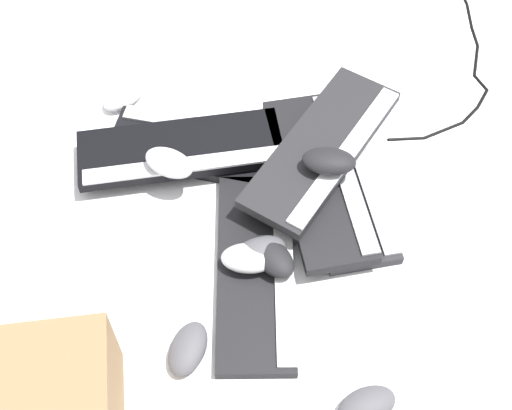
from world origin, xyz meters
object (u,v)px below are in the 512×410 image
Objects in this scene: keyboard_2 at (208,149)px; keyboard_3 at (319,177)px; mouse_3 at (367,406)px; mouse_5 at (249,258)px; mouse_6 at (259,252)px; mouse_2 at (123,95)px; mouse_0 at (169,163)px; keyboard_5 at (323,148)px; mouse_1 at (272,257)px; keyboard_0 at (257,269)px; keyboard_1 at (341,179)px; keyboard_4 at (181,150)px; mouse_7 at (329,161)px; mouse_4 at (188,348)px.

keyboard_2 is 0.96× the size of keyboard_3.
mouse_5 is (-0.22, -0.27, 0.03)m from mouse_3.
mouse_6 is at bearing -20.07° from keyboard_3.
keyboard_3 is (0.04, 0.26, 0.03)m from keyboard_2.
mouse_6 is (-0.02, 0.02, 0.00)m from mouse_5.
mouse_2 is 1.00× the size of mouse_5.
mouse_2 is 1.00× the size of mouse_6.
mouse_0 is 0.28m from mouse_2.
mouse_5 is (0.28, -0.09, -0.02)m from keyboard_5.
mouse_0 is at bearing 109.66° from mouse_6.
mouse_1 is 1.00× the size of mouse_3.
keyboard_0 is 1.00× the size of keyboard_1.
keyboard_5 is (-0.06, 0.30, 0.03)m from keyboard_4.
mouse_5 is at bearing 55.99° from mouse_1.
mouse_7 reaches higher than keyboard_2.
mouse_2 is 1.00× the size of mouse_7.
mouse_1 is at bearing -175.05° from mouse_5.
keyboard_5 reaches higher than keyboard_4.
mouse_0 is at bearing -67.94° from keyboard_5.
keyboard_4 is 4.21× the size of mouse_0.
keyboard_3 is at bearing 4.89° from keyboard_5.
keyboard_0 is 1.00× the size of keyboard_3.
mouse_3 is (0.49, 0.43, 0.01)m from keyboard_2.
keyboard_4 is at bearing -2.59° from mouse_1.
mouse_1 is 1.00× the size of mouse_4.
mouse_6 is at bearing -26.76° from keyboard_1.
mouse_3 is at bearing 21.48° from keyboard_3.
mouse_4 is 0.23m from mouse_6.
mouse_6 is at bearing -80.77° from mouse_3.
mouse_0 reaches higher than keyboard_5.
keyboard_4 is at bearing -60.65° from mouse_5.
keyboard_4 is at bearing 99.36° from mouse_6.
keyboard_0 and keyboard_1 have the same top height.
mouse_7 reaches higher than keyboard_4.
keyboard_5 is at bearing -62.25° from mouse_1.
keyboard_5 is at bearing 36.92° from mouse_6.
keyboard_2 is 0.65m from mouse_3.
mouse_2 is 1.00× the size of mouse_4.
mouse_3 is at bearing -90.59° from mouse_4.
keyboard_3 is at bearing 161.54° from keyboard_0.
mouse_0 is at bearing -74.79° from keyboard_1.
keyboard_3 is 0.25m from mouse_5.
keyboard_3 is 0.99× the size of keyboard_5.
mouse_3 is at bearing -23.18° from mouse_0.
mouse_3 is 1.00× the size of mouse_4.
keyboard_5 is 0.07m from mouse_7.
mouse_0 reaches higher than keyboard_4.
mouse_4 is 1.00× the size of mouse_6.
keyboard_3 is 0.51m from mouse_2.
mouse_7 is (0.00, 0.02, 0.07)m from keyboard_3.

